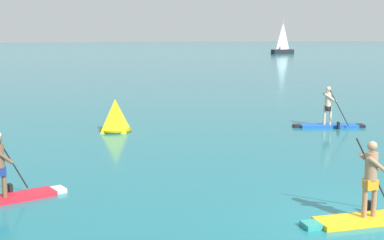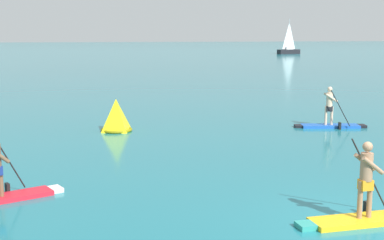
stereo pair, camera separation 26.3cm
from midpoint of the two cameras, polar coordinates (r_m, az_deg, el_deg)
The scene contains 6 objects.
ground at distance 11.98m, azimuth 18.92°, elevation -10.65°, with size 440.00×440.00×0.00m, color #1E727F.
paddleboarder_near_left at distance 13.61m, azimuth -19.89°, elevation -6.70°, with size 2.81×1.55×1.92m.
paddleboarder_mid_center at distance 12.15m, azimuth 18.51°, elevation -8.69°, with size 3.54×0.96×1.78m.
paddleboarder_far_right at distance 23.43m, azimuth 14.09°, elevation 0.10°, with size 3.06×1.17×1.77m.
race_marker_buoy at distance 21.94m, azimuth -8.51°, elevation 0.32°, with size 1.42×1.42×1.33m.
sailboat_right_horizon at distance 102.42m, azimuth 9.57°, elevation 7.47°, with size 4.61×2.34×6.45m.
Camera 1 is at (-6.05, -9.59, 3.99)m, focal length 49.99 mm.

